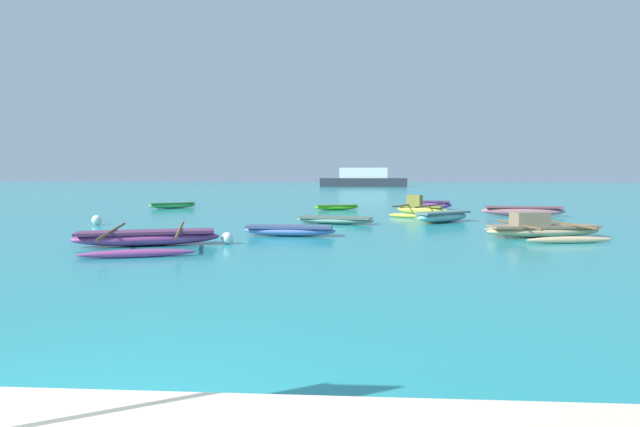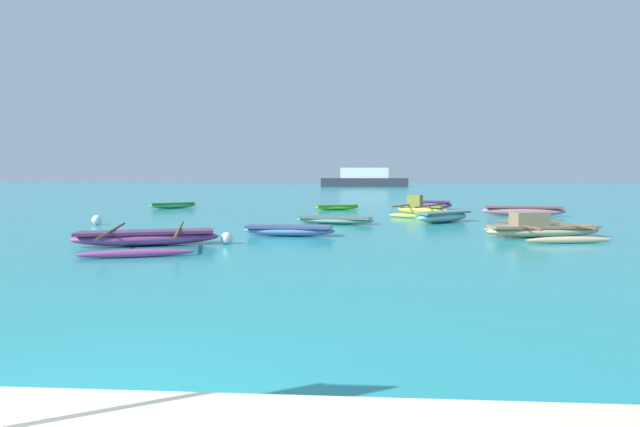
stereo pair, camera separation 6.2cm
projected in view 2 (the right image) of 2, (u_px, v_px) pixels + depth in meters
The scene contains 13 objects.
moored_boat_0 at pixel (541, 229), 15.63m from camera, with size 3.77×3.41×0.79m.
moored_boat_1 at pixel (289, 230), 15.97m from camera, with size 3.02×0.86×0.34m.
moored_boat_2 at pixel (430, 204), 28.22m from camera, with size 2.53×1.11×0.48m.
moored_boat_3 at pixel (523, 211), 23.49m from camera, with size 3.81×0.92×0.47m.
moored_boat_4 at pixel (420, 208), 24.27m from camera, with size 3.32×4.20×0.96m.
moored_boat_5 at pixel (173, 205), 28.93m from camera, with size 2.62×2.01×0.34m.
moored_boat_6 at pixel (443, 216), 20.45m from camera, with size 2.68×2.33×0.44m.
moored_boat_7 at pixel (335, 220), 19.91m from camera, with size 3.28×1.50×0.29m.
moored_boat_8 at pixel (146, 238), 13.80m from camera, with size 4.01×4.86×0.47m.
moored_boat_9 at pixel (337, 207), 27.59m from camera, with size 2.54×1.35×0.29m.
mooring_buoy_0 at pixel (97, 220), 19.47m from camera, with size 0.38×0.38×0.38m.
mooring_buoy_1 at pixel (227, 238), 14.10m from camera, with size 0.34×0.34×0.34m.
distant_ferry at pixel (364, 179), 79.26m from camera, with size 13.66×3.00×3.00m.
Camera 2 is at (2.32, -3.03, 1.97)m, focal length 28.00 mm.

